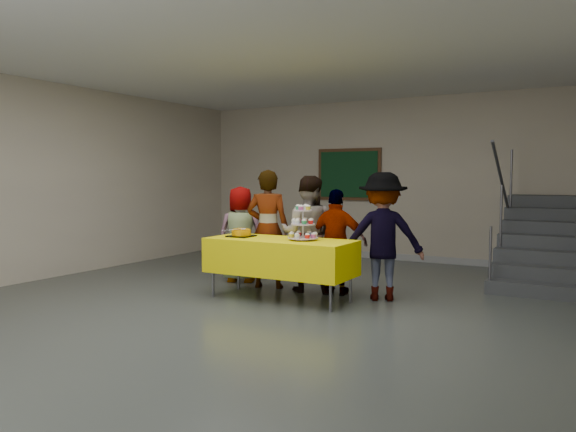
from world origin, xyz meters
name	(u,v)px	position (x,y,z in m)	size (l,w,h in m)	color
room_shell	(246,123)	(0.00, 0.02, 2.13)	(10.00, 10.04, 3.02)	#4C514C
bake_table	(280,256)	(-0.14, 0.99, 0.56)	(1.88, 0.78, 0.77)	#595960
cupcake_stand	(303,226)	(0.16, 1.03, 0.94)	(0.38, 0.38, 0.44)	silver
bear_cake	(241,232)	(-0.73, 0.99, 0.83)	(0.32, 0.36, 0.12)	black
schoolchild_a	(241,234)	(-1.28, 1.77, 0.71)	(0.69, 0.45, 1.41)	slate
schoolchild_b	(268,229)	(-0.69, 1.58, 0.83)	(0.60, 0.40, 1.65)	slate
schoolchild_c	(308,234)	(-0.08, 1.63, 0.78)	(0.76, 0.59, 1.57)	slate
schoolchild_d	(337,242)	(0.35, 1.61, 0.70)	(0.82, 0.34, 1.39)	slate
schoolchild_e	(383,236)	(0.98, 1.63, 0.81)	(1.04, 0.60, 1.61)	slate
staircase	(549,248)	(2.70, 4.13, 0.49)	(1.30, 2.40, 2.04)	#424447
noticeboard	(349,174)	(-0.92, 4.96, 1.60)	(1.30, 0.05, 1.00)	#472B16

